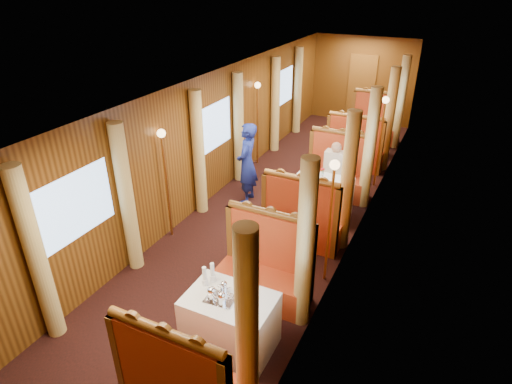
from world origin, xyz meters
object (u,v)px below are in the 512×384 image
Objects in this scene: banquette_mid_fwd at (302,222)px; teapot_back at (224,288)px; passenger at (334,165)px; teapot_right at (222,300)px; table_mid at (321,198)px; steward at (247,164)px; banquette_mid_aft at (337,175)px; table_far at (364,139)px; banquette_near_aft at (265,272)px; banquette_far_fwd at (355,151)px; rose_vase_far at (369,118)px; tea_tray at (220,299)px; table_near at (230,322)px; banquette_far_aft at (373,125)px; rose_vase_mid at (323,172)px; teapot_left at (212,295)px; fruit_plate at (246,310)px.

banquette_mid_fwd is 2.45m from teapot_back.
banquette_mid_fwd is 1.80m from passenger.
banquette_mid_fwd is at bearing 70.69° from teapot_right.
steward is at bearing -177.82° from table_mid.
banquette_mid_fwd is 2.03m from banquette_mid_aft.
table_far is 7.20× the size of teapot_back.
banquette_near_aft is 1.76× the size of passenger.
banquette_mid_aft and banquette_far_fwd have the same top height.
rose_vase_far is (0.03, 4.53, 0.50)m from banquette_mid_fwd.
teapot_back is (-0.09, 0.20, -0.01)m from teapot_right.
tea_tray is at bearing 13.09° from steward.
banquette_near_aft is 6.02m from rose_vase_far.
table_far is (0.00, 7.00, 0.00)m from table_near.
banquette_mid_aft and banquette_far_aft have the same top height.
rose_vase_mid is at bearing -90.58° from rose_vase_far.
passenger is (-0.00, -1.72, 0.32)m from banquette_far_fwd.
banquette_far_fwd reaches higher than tea_tray.
banquette_far_fwd is (0.00, -1.01, 0.05)m from table_far.
banquette_far_aft is at bearing 90.00° from passenger.
passenger reaches higher than teapot_right.
banquette_near_aft is 1.21m from teapot_left.
table_far is at bearing 71.05° from teapot_right.
table_far is at bearing 90.00° from banquette_near_aft.
teapot_back is at bearing -91.45° from banquette_mid_aft.
table_far is 3.56m from rose_vase_mid.
teapot_back is 0.41× the size of rose_vase_far.
teapot_left is at bearing -92.17° from passenger.
teapot_left is 3.60m from rose_vase_mid.
table_mid is 0.78× the size of banquette_far_fwd.
teapot_left is (-0.17, -3.61, 0.45)m from table_mid.
banquette_mid_fwd is at bearing -90.41° from rose_vase_far.
steward reaches higher than teapot_right.
banquette_mid_aft reaches higher than rose_vase_mid.
table_far is 1.38× the size of passenger.
table_mid is 1.57m from steward.
banquette_far_fwd is at bearing 71.02° from teapot_right.
table_mid is at bearing 90.00° from banquette_near_aft.
banquette_far_aft is (0.00, 1.01, 0.05)m from table_far.
banquette_near_aft is 9.18× the size of teapot_back.
passenger is at bearing -90.68° from rose_vase_far.
table_mid is at bearing -90.00° from banquette_mid_aft.
rose_vase_far reaches higher than table_far.
teapot_left is at bearing -91.17° from banquette_far_aft.
banquette_mid_aft is 4.59m from tea_tray.
fruit_plate is (0.27, -8.12, 0.35)m from banquette_far_aft.
steward is at bearing -113.37° from rose_vase_far.
tea_tray is 1.95× the size of teapot_left.
banquette_far_aft is at bearing 152.73° from steward.
fruit_plate is at bearing -87.81° from table_far.
rose_vase_far reaches higher than table_near.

